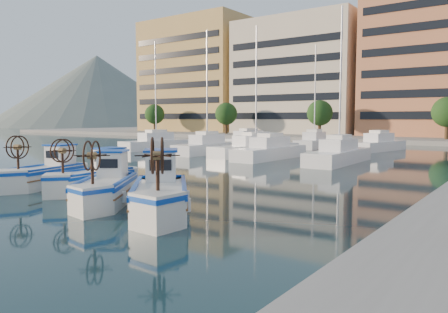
# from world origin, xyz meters

# --- Properties ---
(ground) EXTENTS (300.00, 300.00, 0.00)m
(ground) POSITION_xyz_m (0.00, 0.00, 0.00)
(ground) COLOR #17343D
(ground) RESTS_ON ground
(hill_west) EXTENTS (180.00, 180.00, 60.00)m
(hill_west) POSITION_xyz_m (-140.00, 110.00, 0.00)
(hill_west) COLOR slate
(hill_west) RESTS_ON ground
(yacht_marina) EXTENTS (40.03, 23.33, 11.50)m
(yacht_marina) POSITION_xyz_m (-3.41, 27.85, 0.53)
(yacht_marina) COLOR white
(yacht_marina) RESTS_ON ground
(fishing_boat_a) EXTENTS (2.66, 4.27, 2.59)m
(fishing_boat_a) POSITION_xyz_m (-5.67, 1.44, 0.71)
(fishing_boat_a) COLOR silver
(fishing_boat_a) RESTS_ON ground
(fishing_boat_b) EXTENTS (1.87, 4.05, 2.49)m
(fishing_boat_b) POSITION_xyz_m (-2.61, 1.91, 0.69)
(fishing_boat_b) COLOR silver
(fishing_boat_b) RESTS_ON ground
(fishing_boat_c) EXTENTS (3.68, 4.20, 2.59)m
(fishing_boat_c) POSITION_xyz_m (0.26, 0.28, 0.71)
(fishing_boat_c) COLOR silver
(fishing_boat_c) RESTS_ON ground
(fishing_boat_d) EXTENTS (4.21, 4.39, 2.80)m
(fishing_boat_d) POSITION_xyz_m (3.23, 0.23, 0.77)
(fishing_boat_d) COLOR silver
(fishing_boat_d) RESTS_ON ground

